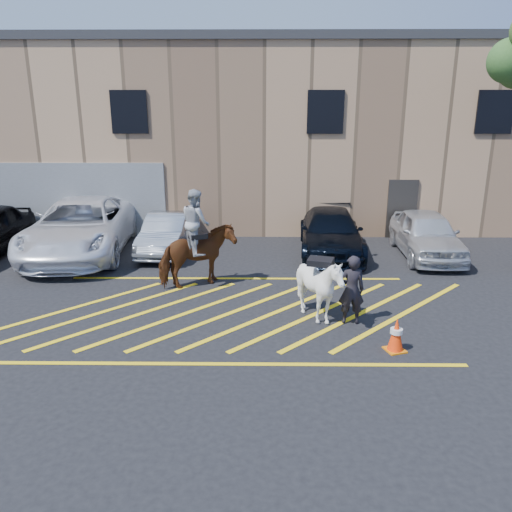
{
  "coord_description": "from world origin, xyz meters",
  "views": [
    {
      "loc": [
        0.73,
        -11.49,
        4.86
      ],
      "look_at": [
        0.6,
        0.2,
        1.3
      ],
      "focal_mm": 35.0,
      "sensor_mm": 36.0,
      "label": 1
    }
  ],
  "objects_px": {
    "car_silver_sedan": "(167,233)",
    "saddled_white": "(320,288)",
    "mounted_bay": "(197,248)",
    "traffic_cone": "(396,334)",
    "car_blue_suv": "(331,233)",
    "car_white_pickup": "(81,227)",
    "handler": "(351,290)",
    "car_white_suv": "(426,234)"
  },
  "relations": [
    {
      "from": "car_silver_sedan",
      "to": "saddled_white",
      "type": "distance_m",
      "value": 7.32
    },
    {
      "from": "mounted_bay",
      "to": "traffic_cone",
      "type": "height_order",
      "value": "mounted_bay"
    },
    {
      "from": "car_blue_suv",
      "to": "saddled_white",
      "type": "distance_m",
      "value": 5.65
    },
    {
      "from": "car_white_pickup",
      "to": "traffic_cone",
      "type": "xyz_separation_m",
      "value": [
        8.83,
        -6.95,
        -0.54
      ]
    },
    {
      "from": "traffic_cone",
      "to": "mounted_bay",
      "type": "bearing_deg",
      "value": 140.3
    },
    {
      "from": "car_silver_sedan",
      "to": "traffic_cone",
      "type": "bearing_deg",
      "value": -48.31
    },
    {
      "from": "car_white_pickup",
      "to": "handler",
      "type": "xyz_separation_m",
      "value": [
        8.12,
        -5.6,
        -0.09
      ]
    },
    {
      "from": "car_silver_sedan",
      "to": "mounted_bay",
      "type": "xyz_separation_m",
      "value": [
        1.46,
        -3.45,
        0.45
      ]
    },
    {
      "from": "car_white_pickup",
      "to": "car_silver_sedan",
      "type": "height_order",
      "value": "car_white_pickup"
    },
    {
      "from": "car_white_pickup",
      "to": "car_silver_sedan",
      "type": "relative_size",
      "value": 1.66
    },
    {
      "from": "car_silver_sedan",
      "to": "handler",
      "type": "xyz_separation_m",
      "value": [
        5.28,
        -5.85,
        0.17
      ]
    },
    {
      "from": "handler",
      "to": "car_white_suv",
      "type": "bearing_deg",
      "value": -123.19
    },
    {
      "from": "car_silver_sedan",
      "to": "mounted_bay",
      "type": "height_order",
      "value": "mounted_bay"
    },
    {
      "from": "mounted_bay",
      "to": "traffic_cone",
      "type": "distance_m",
      "value": 5.92
    },
    {
      "from": "saddled_white",
      "to": "traffic_cone",
      "type": "height_order",
      "value": "saddled_white"
    },
    {
      "from": "car_silver_sedan",
      "to": "mounted_bay",
      "type": "relative_size",
      "value": 1.44
    },
    {
      "from": "car_white_pickup",
      "to": "car_blue_suv",
      "type": "distance_m",
      "value": 8.41
    },
    {
      "from": "car_white_pickup",
      "to": "handler",
      "type": "distance_m",
      "value": 9.87
    },
    {
      "from": "car_silver_sedan",
      "to": "handler",
      "type": "height_order",
      "value": "handler"
    },
    {
      "from": "car_white_suv",
      "to": "handler",
      "type": "distance_m",
      "value": 6.4
    },
    {
      "from": "car_white_pickup",
      "to": "mounted_bay",
      "type": "bearing_deg",
      "value": -41.72
    },
    {
      "from": "mounted_bay",
      "to": "car_white_pickup",
      "type": "bearing_deg",
      "value": 143.39
    },
    {
      "from": "handler",
      "to": "car_silver_sedan",
      "type": "bearing_deg",
      "value": -48.91
    },
    {
      "from": "mounted_bay",
      "to": "handler",
      "type": "bearing_deg",
      "value": -32.17
    },
    {
      "from": "car_silver_sedan",
      "to": "traffic_cone",
      "type": "distance_m",
      "value": 9.37
    },
    {
      "from": "traffic_cone",
      "to": "saddled_white",
      "type": "bearing_deg",
      "value": 133.63
    },
    {
      "from": "car_white_pickup",
      "to": "handler",
      "type": "bearing_deg",
      "value": -39.69
    },
    {
      "from": "car_white_suv",
      "to": "saddled_white",
      "type": "xyz_separation_m",
      "value": [
        -4.12,
        -5.28,
        0.07
      ]
    },
    {
      "from": "car_white_suv",
      "to": "handler",
      "type": "relative_size",
      "value": 2.69
    },
    {
      "from": "saddled_white",
      "to": "car_white_pickup",
      "type": "bearing_deg",
      "value": 143.58
    },
    {
      "from": "mounted_bay",
      "to": "car_white_suv",
      "type": "bearing_deg",
      "value": 22.62
    },
    {
      "from": "car_white_suv",
      "to": "saddled_white",
      "type": "height_order",
      "value": "saddled_white"
    },
    {
      "from": "car_silver_sedan",
      "to": "car_white_suv",
      "type": "bearing_deg",
      "value": -0.89
    },
    {
      "from": "car_white_suv",
      "to": "mounted_bay",
      "type": "height_order",
      "value": "mounted_bay"
    },
    {
      "from": "traffic_cone",
      "to": "car_white_suv",
      "type": "bearing_deg",
      "value": 68.2
    },
    {
      "from": "car_white_suv",
      "to": "mounted_bay",
      "type": "distance_m",
      "value": 7.84
    },
    {
      "from": "handler",
      "to": "mounted_bay",
      "type": "distance_m",
      "value": 4.52
    },
    {
      "from": "car_white_suv",
      "to": "mounted_bay",
      "type": "xyz_separation_m",
      "value": [
        -7.23,
        -3.01,
        0.35
      ]
    },
    {
      "from": "car_white_suv",
      "to": "mounted_bay",
      "type": "bearing_deg",
      "value": -155.35
    },
    {
      "from": "handler",
      "to": "saddled_white",
      "type": "distance_m",
      "value": 0.72
    },
    {
      "from": "saddled_white",
      "to": "car_white_suv",
      "type": "bearing_deg",
      "value": 52.04
    },
    {
      "from": "car_white_suv",
      "to": "saddled_white",
      "type": "bearing_deg",
      "value": -125.92
    }
  ]
}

